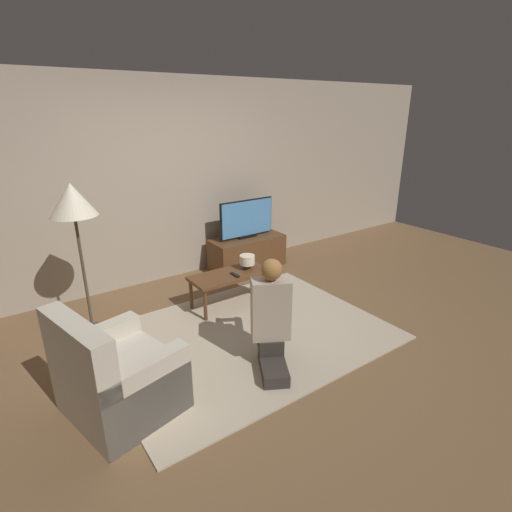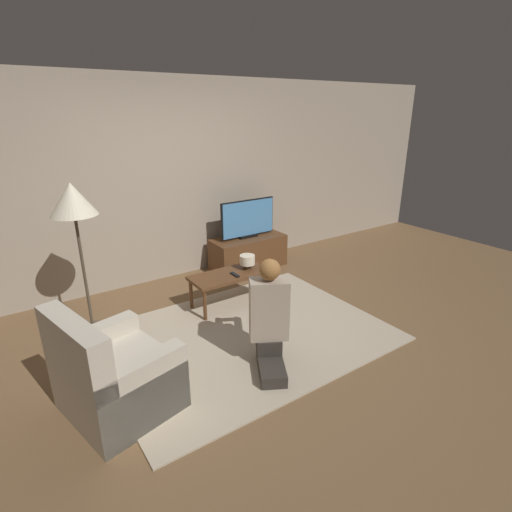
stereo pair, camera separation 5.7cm
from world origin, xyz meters
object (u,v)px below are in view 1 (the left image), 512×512
at_px(armchair, 117,379).
at_px(table_lamp, 247,261).
at_px(tv, 247,219).
at_px(person_kneeling, 271,314).
at_px(floor_lamp, 73,206).
at_px(coffee_table, 230,277).

bearing_deg(armchair, table_lamp, -74.66).
height_order(tv, person_kneeling, person_kneeling).
relative_size(floor_lamp, armchair, 1.67).
xyz_separation_m(armchair, table_lamp, (1.87, 1.01, 0.22)).
height_order(coffee_table, floor_lamp, floor_lamp).
bearing_deg(tv, table_lamp, -123.80).
bearing_deg(coffee_table, table_lamp, 1.17).
bearing_deg(person_kneeling, floor_lamp, -23.13).
bearing_deg(table_lamp, armchair, -151.59).
bearing_deg(floor_lamp, table_lamp, -10.99).
relative_size(tv, armchair, 0.92).
xyz_separation_m(floor_lamp, table_lamp, (1.74, -0.34, -0.83)).
xyz_separation_m(person_kneeling, table_lamp, (0.55, 1.19, 0.01)).
height_order(coffee_table, person_kneeling, person_kneeling).
bearing_deg(table_lamp, floor_lamp, 169.01).
relative_size(floor_lamp, table_lamp, 8.67).
xyz_separation_m(coffee_table, armchair, (-1.62, -1.01, -0.07)).
relative_size(person_kneeling, table_lamp, 5.57).
bearing_deg(armchair, person_kneeling, -110.56).
bearing_deg(table_lamp, tv, 56.20).
bearing_deg(coffee_table, tv, 46.70).
xyz_separation_m(floor_lamp, armchair, (-0.13, -1.35, -1.05)).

